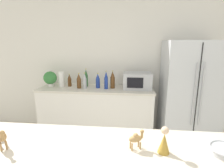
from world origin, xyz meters
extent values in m
cube|color=white|center=(0.00, 2.73, 1.27)|extent=(8.00, 0.06, 2.55)
cube|color=white|center=(-0.52, 2.40, 0.42)|extent=(1.99, 0.60, 0.85)
cube|color=silver|center=(-0.52, 2.40, 0.86)|extent=(2.02, 0.63, 0.03)
cube|color=silver|center=(1.05, 2.32, 0.85)|extent=(0.85, 0.72, 1.70)
cube|color=black|center=(1.05, 1.95, 0.85)|extent=(0.01, 0.01, 1.63)
cylinder|color=#B2B5BA|center=(1.00, 1.94, 0.93)|extent=(0.02, 0.02, 0.93)
cylinder|color=#B2B5BA|center=(1.10, 1.94, 0.93)|extent=(0.02, 0.02, 0.93)
cube|color=beige|center=(-0.01, 0.45, 0.97)|extent=(2.21, 0.54, 0.03)
cylinder|color=silver|center=(-1.37, 2.41, 0.92)|extent=(0.12, 0.12, 0.07)
sphere|color=#387F3D|center=(-1.37, 2.41, 1.04)|extent=(0.24, 0.24, 0.24)
cylinder|color=white|center=(-1.16, 2.41, 1.02)|extent=(0.10, 0.10, 0.27)
cube|color=#B2B5BA|center=(0.21, 2.42, 1.02)|extent=(0.48, 0.36, 0.28)
cube|color=black|center=(0.16, 2.24, 1.02)|extent=(0.26, 0.01, 0.17)
cylinder|color=brown|center=(-1.02, 2.46, 0.95)|extent=(0.07, 0.07, 0.14)
cone|color=brown|center=(-1.02, 2.46, 1.06)|extent=(0.06, 0.06, 0.08)
cylinder|color=gold|center=(-1.02, 2.46, 1.11)|extent=(0.02, 0.02, 0.01)
cylinder|color=#2D6033|center=(-0.72, 2.49, 0.98)|extent=(0.06, 0.06, 0.20)
cone|color=#2D6033|center=(-0.72, 2.49, 1.14)|extent=(0.06, 0.06, 0.11)
cylinder|color=gold|center=(-0.72, 2.49, 1.20)|extent=(0.02, 0.02, 0.01)
cylinder|color=#B2B7BC|center=(-0.70, 2.32, 0.97)|extent=(0.07, 0.07, 0.17)
cone|color=#B2B7BC|center=(-0.70, 2.32, 1.11)|extent=(0.06, 0.06, 0.10)
cylinder|color=gold|center=(-0.70, 2.32, 1.16)|extent=(0.02, 0.02, 0.01)
cylinder|color=navy|center=(-0.33, 2.34, 0.98)|extent=(0.06, 0.06, 0.20)
cone|color=navy|center=(-0.33, 2.34, 1.13)|extent=(0.06, 0.06, 0.11)
cylinder|color=gold|center=(-0.33, 2.34, 1.19)|extent=(0.02, 0.02, 0.01)
cylinder|color=brown|center=(-0.81, 2.34, 0.96)|extent=(0.08, 0.08, 0.17)
cone|color=brown|center=(-0.81, 2.34, 1.09)|extent=(0.07, 0.07, 0.09)
cylinder|color=gold|center=(-0.81, 2.34, 1.14)|extent=(0.03, 0.03, 0.01)
cylinder|color=brown|center=(-0.22, 2.40, 0.98)|extent=(0.08, 0.08, 0.19)
cone|color=brown|center=(-0.22, 2.40, 1.13)|extent=(0.08, 0.08, 0.11)
cylinder|color=gold|center=(-0.22, 2.40, 1.19)|extent=(0.03, 0.03, 0.01)
cylinder|color=navy|center=(-0.48, 2.39, 0.96)|extent=(0.07, 0.07, 0.16)
cone|color=navy|center=(-0.48, 2.39, 1.09)|extent=(0.07, 0.07, 0.09)
cylinder|color=gold|center=(-0.48, 2.39, 1.14)|extent=(0.03, 0.03, 0.01)
ellipsoid|color=tan|center=(0.11, 0.43, 1.05)|extent=(0.10, 0.08, 0.05)
sphere|color=tan|center=(0.11, 0.43, 1.07)|extent=(0.03, 0.03, 0.03)
cylinder|color=tan|center=(0.16, 0.45, 1.08)|extent=(0.02, 0.02, 0.04)
sphere|color=tan|center=(0.16, 0.45, 1.10)|extent=(0.02, 0.02, 0.02)
cylinder|color=tan|center=(0.14, 0.46, 1.01)|extent=(0.01, 0.01, 0.05)
cylinder|color=tan|center=(0.15, 0.43, 1.01)|extent=(0.01, 0.01, 0.05)
cylinder|color=tan|center=(0.08, 0.43, 1.01)|extent=(0.01, 0.01, 0.05)
cylinder|color=tan|center=(0.09, 0.41, 1.01)|extent=(0.01, 0.01, 0.05)
ellipsoid|color=#A87F4C|center=(-0.73, 0.36, 1.06)|extent=(0.11, 0.11, 0.05)
sphere|color=#A87F4C|center=(-0.73, 0.36, 1.09)|extent=(0.04, 0.04, 0.04)
cylinder|color=#A87F4C|center=(-0.70, 0.32, 1.09)|extent=(0.02, 0.02, 0.05)
sphere|color=#A87F4C|center=(-0.70, 0.32, 1.11)|extent=(0.03, 0.03, 0.03)
cylinder|color=#A87F4C|center=(-0.70, 0.34, 1.01)|extent=(0.01, 0.01, 0.05)
cylinder|color=#A87F4C|center=(-0.72, 0.32, 1.01)|extent=(0.01, 0.01, 0.05)
cylinder|color=#A87F4C|center=(-0.74, 0.39, 1.01)|extent=(0.01, 0.01, 0.05)
cylinder|color=#A87F4C|center=(-0.76, 0.37, 1.01)|extent=(0.01, 0.01, 0.05)
cone|color=#B28933|center=(0.29, 0.41, 1.05)|extent=(0.07, 0.07, 0.13)
sphere|color=beige|center=(0.29, 0.41, 1.13)|extent=(0.05, 0.05, 0.05)
camera|label=1|loc=(0.07, -0.58, 1.64)|focal=28.00mm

